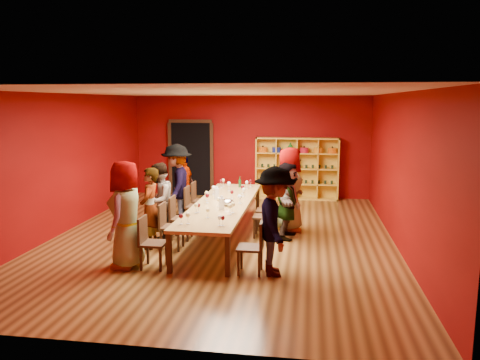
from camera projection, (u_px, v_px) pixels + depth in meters
The scene contains 48 objects.
room_shell at pixel (222, 167), 9.57m from camera, with size 7.10×9.10×3.04m.
tasting_table at pixel (223, 205), 9.70m from camera, with size 1.10×4.50×0.75m.
doorway at pixel (191, 158), 14.22m from camera, with size 1.40×0.17×2.30m.
shelving_unit at pixel (297, 165), 13.66m from camera, with size 2.40×0.40×1.80m.
chair_person_left_0 at pixel (149, 240), 7.96m from camera, with size 0.42×0.42×0.89m.
person_left_0 at pixel (126, 215), 7.95m from camera, with size 0.90×0.49×1.84m, color pink.
chair_person_left_1 at pixel (168, 224), 9.01m from camera, with size 0.42×0.42×0.89m.
person_left_1 at pixel (150, 208), 9.02m from camera, with size 0.58×0.42×1.58m, color #141C38.
chair_person_left_2 at pixel (178, 215), 9.67m from camera, with size 0.42×0.42×0.89m.
person_left_2 at pixel (159, 201), 9.67m from camera, with size 0.77×0.42×1.59m, color #5583AF.
chair_person_left_3 at pixel (192, 204), 10.80m from camera, with size 0.42×0.42×0.89m.
person_left_3 at pixel (177, 184), 10.78m from camera, with size 1.21×0.50×1.87m, color #141639.
chair_person_left_4 at pixel (198, 198), 11.41m from camera, with size 0.42×0.42×0.89m.
person_left_4 at pixel (184, 186), 11.42m from camera, with size 0.92×0.42×1.58m, color pink.
chair_person_right_0 at pixel (255, 244), 7.70m from camera, with size 0.42×0.42×0.89m.
person_right_0 at pixel (275, 221), 7.59m from camera, with size 1.16×0.48×1.79m, color #131536.
chair_person_right_2 at pixel (267, 214), 9.80m from camera, with size 0.42×0.42×0.89m.
person_right_2 at pixel (287, 200), 9.69m from camera, with size 1.48×0.42×1.59m, color #5C81BD.
chair_person_right_3 at pixel (269, 208), 10.36m from camera, with size 0.42×0.42×0.89m.
person_right_3 at pixel (290, 189), 10.23m from camera, with size 0.90×0.49×1.85m, color #131936.
wine_glass_0 at pixel (207, 194), 9.89m from camera, with size 0.08×0.08×0.20m.
wine_glass_1 at pixel (242, 187), 10.63m from camera, with size 0.08×0.08×0.20m.
wine_glass_2 at pixel (229, 184), 10.96m from camera, with size 0.09×0.09×0.22m.
wine_glass_3 at pixel (244, 190), 10.34m from camera, with size 0.08×0.08×0.19m.
wine_glass_4 at pixel (247, 183), 11.27m from camera, with size 0.08×0.08×0.19m.
wine_glass_5 at pixel (250, 181), 11.47m from camera, with size 0.08×0.08×0.19m.
wine_glass_6 at pixel (199, 206), 8.82m from camera, with size 0.07×0.07×0.18m.
wine_glass_7 at pixel (230, 207), 8.62m from camera, with size 0.09×0.09×0.22m.
wine_glass_8 at pixel (207, 196), 9.63m from camera, with size 0.08×0.08×0.20m.
wine_glass_9 at pixel (239, 197), 9.61m from camera, with size 0.08×0.08×0.19m.
wine_glass_10 at pixel (213, 188), 10.59m from camera, with size 0.07×0.07×0.19m.
wine_glass_11 at pixel (214, 188), 10.49m from camera, with size 0.08×0.08×0.21m.
wine_glass_12 at pixel (240, 197), 9.58m from camera, with size 0.07×0.07×0.19m.
wine_glass_13 at pixel (188, 215), 7.97m from camera, with size 0.08×0.08×0.21m.
wine_glass_14 at pixel (223, 218), 7.85m from camera, with size 0.07×0.07×0.18m.
wine_glass_15 at pixel (221, 182), 11.39m from camera, with size 0.08×0.08×0.20m.
wine_glass_16 at pixel (219, 200), 9.32m from camera, with size 0.08×0.08×0.19m.
wine_glass_17 at pixel (232, 193), 10.07m from camera, with size 0.08×0.08×0.19m.
wine_glass_18 at pixel (208, 211), 8.40m from camera, with size 0.07×0.07×0.19m.
wine_glass_19 at pixel (220, 218), 7.85m from camera, with size 0.08×0.08×0.19m.
wine_glass_20 at pixel (196, 206), 8.76m from camera, with size 0.08×0.08×0.19m.
wine_glass_21 at pixel (181, 217), 7.95m from camera, with size 0.08×0.08×0.19m.
wine_glass_22 at pixel (233, 205), 8.76m from camera, with size 0.09×0.09×0.22m.
wine_glass_23 at pixel (223, 181), 11.60m from camera, with size 0.08×0.08×0.19m.
spittoon_bowl at pixel (227, 202), 9.43m from camera, with size 0.27×0.27×0.15m, color #B4B7BC.
carafe_a at pixel (217, 193), 10.05m from camera, with size 0.13×0.13×0.28m.
carafe_b at pixel (222, 203), 9.04m from camera, with size 0.13×0.13×0.27m.
wine_bottle at pixel (240, 183), 11.44m from camera, with size 0.09×0.09×0.27m.
Camera 1 is at (1.77, -9.32, 2.81)m, focal length 35.00 mm.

